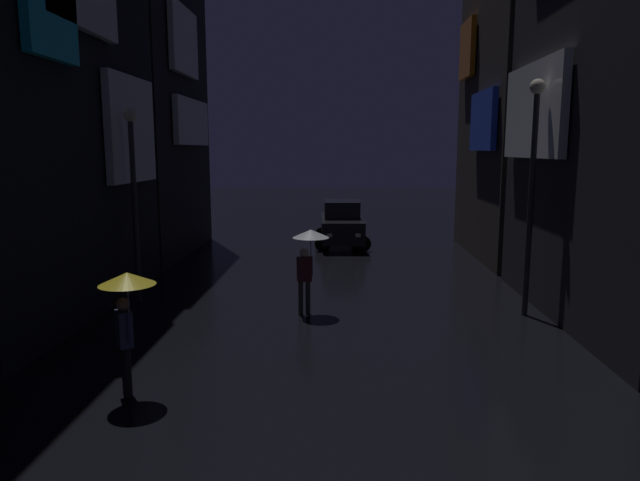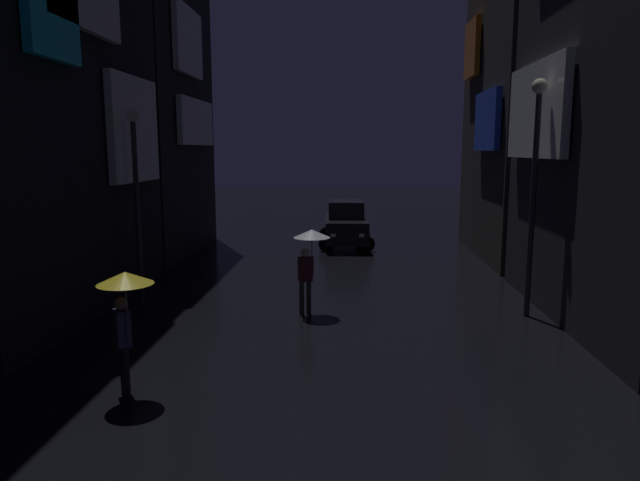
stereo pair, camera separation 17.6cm
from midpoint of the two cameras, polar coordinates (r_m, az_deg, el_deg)
The scene contains 8 objects.
building_left_mid at distance 16.16m, azimuth -29.22°, elevation 18.38°, with size 4.25×8.81×13.91m.
building_left_far at distance 23.58m, azimuth -18.51°, elevation 16.89°, with size 4.25×7.21×14.84m.
building_right_far at distance 23.10m, azimuth 20.30°, elevation 13.55°, with size 4.25×7.31×12.12m.
pedestrian_far_right_clear at distance 13.95m, azimuth -1.50°, elevation -0.75°, with size 0.90×0.90×2.12m.
pedestrian_midstreet_left_yellow at distance 9.77m, azimuth -19.29°, elevation -5.57°, with size 0.90×0.90×2.12m.
car_distant at distance 24.05m, azimuth 1.97°, elevation 1.63°, with size 2.38×4.21×1.92m.
streetlamp_right_far at distance 14.53m, azimuth 20.17°, elevation 6.51°, with size 0.36×0.36×5.68m.
streetlamp_left_far at distance 15.79m, azimuth -18.47°, elevation 5.65°, with size 0.36×0.36×5.11m.
Camera 1 is at (0.49, -0.31, 4.06)m, focal length 32.00 mm.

